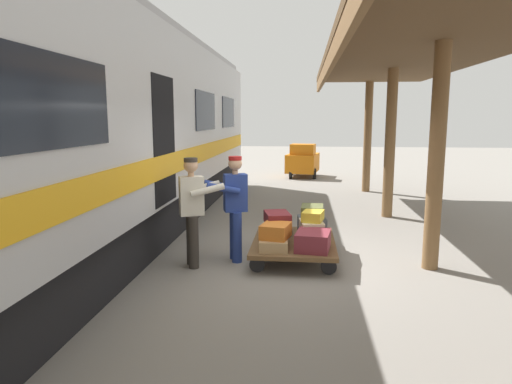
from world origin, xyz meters
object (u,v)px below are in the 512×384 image
at_px(luggage_cart, 294,243).
at_px(suitcase_brown_leather, 312,235).
at_px(suitcase_burgundy_valise, 313,241).
at_px(suitcase_orange_carryall, 276,231).
at_px(suitcase_cream_canvas, 311,225).
at_px(suitcase_tan_vintage, 274,243).
at_px(porter_by_door, 193,208).
at_px(suitcase_gray_aluminum, 276,232).
at_px(suitcase_maroon_trunk, 277,218).
at_px(train_car, 73,133).
at_px(suitcase_yellow_case, 313,216).
at_px(suitcase_navy_fabric, 278,225).
at_px(suitcase_olive_duffel, 312,212).
at_px(baggage_tug, 303,161).
at_px(suitcase_slate_roller, 312,225).
at_px(porter_in_overalls, 234,205).

height_order(luggage_cart, suitcase_brown_leather, suitcase_brown_leather).
relative_size(suitcase_burgundy_valise, suitcase_orange_carryall, 1.26).
bearing_deg(luggage_cart, suitcase_cream_canvas, -174.67).
bearing_deg(suitcase_tan_vintage, porter_by_door, 2.10).
distance_m(suitcase_gray_aluminum, suitcase_maroon_trunk, 0.23).
bearing_deg(train_car, suitcase_yellow_case, -174.60).
xyz_separation_m(suitcase_burgundy_valise, suitcase_gray_aluminum, (0.60, -0.52, -0.01)).
xyz_separation_m(suitcase_navy_fabric, suitcase_yellow_case, (-0.61, 0.47, 0.29)).
relative_size(suitcase_cream_canvas, suitcase_yellow_case, 1.18).
xyz_separation_m(suitcase_tan_vintage, suitcase_olive_duffel, (-0.60, -1.01, 0.30)).
bearing_deg(porter_by_door, luggage_cart, -159.84).
xyz_separation_m(suitcase_navy_fabric, suitcase_orange_carryall, (-0.03, 1.03, 0.16)).
height_order(suitcase_cream_canvas, suitcase_orange_carryall, suitcase_orange_carryall).
distance_m(train_car, suitcase_brown_leather, 4.20).
xyz_separation_m(suitcase_orange_carryall, baggage_tug, (-0.39, -11.08, 0.04)).
bearing_deg(baggage_tug, suitcase_yellow_case, 91.05).
bearing_deg(suitcase_navy_fabric, suitcase_cream_canvas, 139.54).
relative_size(suitcase_burgundy_valise, suitcase_olive_duffel, 1.24).
bearing_deg(suitcase_slate_roller, suitcase_navy_fabric, 0.00).
bearing_deg(suitcase_navy_fabric, suitcase_brown_leather, 138.94).
xyz_separation_m(suitcase_slate_roller, suitcase_navy_fabric, (0.60, 0.00, -0.02)).
relative_size(suitcase_maroon_trunk, suitcase_yellow_case, 1.26).
xyz_separation_m(suitcase_slate_roller, suitcase_cream_canvas, (0.02, 0.50, 0.11)).
bearing_deg(suitcase_cream_canvas, suitcase_navy_fabric, -40.46).
height_order(suitcase_olive_duffel, suitcase_orange_carryall, suitcase_olive_duffel).
height_order(suitcase_burgundy_valise, suitcase_tan_vintage, suitcase_burgundy_valise).
bearing_deg(suitcase_navy_fabric, suitcase_tan_vintage, 90.00).
bearing_deg(suitcase_slate_roller, train_car, 12.18).
xyz_separation_m(train_car, suitcase_slate_roller, (-3.85, -0.83, -1.61)).
xyz_separation_m(porter_in_overalls, porter_by_door, (0.59, 0.34, 0.00)).
xyz_separation_m(suitcase_burgundy_valise, suitcase_maroon_trunk, (0.58, -0.51, 0.22)).
distance_m(suitcase_burgundy_valise, suitcase_yellow_case, 0.64).
distance_m(suitcase_slate_roller, suitcase_navy_fabric, 0.60).
distance_m(luggage_cart, suitcase_yellow_case, 0.54).
bearing_deg(suitcase_burgundy_valise, porter_by_door, 1.42).
bearing_deg(suitcase_orange_carryall, baggage_tug, -91.99).
bearing_deg(suitcase_orange_carryall, porter_in_overalls, -22.45).
bearing_deg(baggage_tug, suitcase_maroon_trunk, 87.89).
distance_m(luggage_cart, suitcase_gray_aluminum, 0.35).
relative_size(suitcase_olive_duffel, porter_in_overalls, 0.29).
bearing_deg(suitcase_olive_duffel, porter_by_door, 29.82).
height_order(suitcase_burgundy_valise, suitcase_navy_fabric, suitcase_burgundy_valise).
bearing_deg(suitcase_slate_roller, porter_by_door, 30.56).
height_order(suitcase_maroon_trunk, suitcase_yellow_case, suitcase_yellow_case).
bearing_deg(suitcase_burgundy_valise, suitcase_olive_duffel, -89.99).
xyz_separation_m(suitcase_gray_aluminum, suitcase_maroon_trunk, (-0.02, 0.01, 0.23)).
xyz_separation_m(train_car, baggage_tug, (-3.66, -10.88, -1.43)).
bearing_deg(suitcase_maroon_trunk, suitcase_gray_aluminum, -32.58).
xyz_separation_m(suitcase_tan_vintage, baggage_tug, (-0.41, -11.10, 0.24)).
relative_size(suitcase_slate_roller, suitcase_orange_carryall, 1.04).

